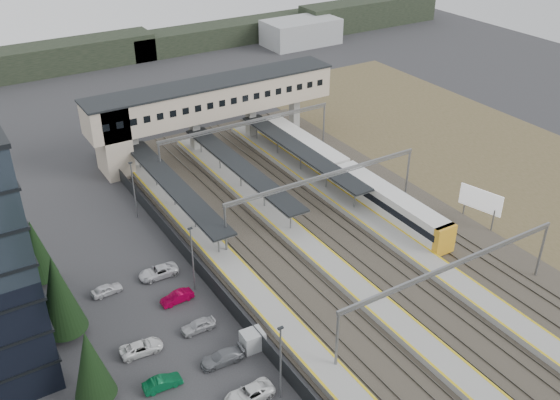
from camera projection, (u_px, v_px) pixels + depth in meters
ground at (306, 315)px, 65.00m from camera, size 220.00×220.00×0.00m
conifer_row at (104, 390)px, 49.76m from camera, size 4.42×49.82×9.50m
lampposts at (230, 302)px, 60.14m from camera, size 0.50×53.25×8.07m
fence at (228, 303)px, 65.25m from camera, size 0.08×90.00×2.00m
relay_cabin_far at (253, 340)px, 60.37m from camera, size 2.21×1.88×1.95m
rail_corridor at (349, 262)px, 72.79m from camera, size 34.00×90.00×0.92m
canopies at (240, 167)px, 86.19m from camera, size 23.10×30.00×3.28m
footbridge at (197, 105)px, 95.61m from camera, size 40.40×6.40×11.20m
gantries at (381, 222)px, 69.68m from camera, size 28.40×62.28×7.17m
train at (344, 175)px, 88.09m from camera, size 2.92×40.65×3.68m
billboard at (480, 201)px, 79.26m from camera, size 1.72×5.60×4.87m
scrub_east at (548, 188)px, 89.11m from camera, size 34.00×120.00×0.06m
treeline_far at (170, 44)px, 142.58m from camera, size 170.00×19.00×7.00m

